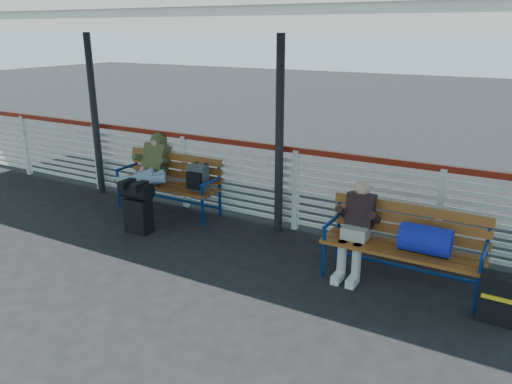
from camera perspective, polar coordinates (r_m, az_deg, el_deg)
The scene contains 9 objects.
ground at distance 7.14m, azimuth -17.21°, elevation -6.06°, with size 60.00×60.00×0.00m, color black.
fence at distance 8.24m, azimuth -8.12°, elevation 2.68°, with size 12.08×0.08×1.24m.
canopy at distance 7.17m, azimuth -14.31°, elevation 19.30°, with size 12.60×3.60×3.16m.
luggage_stack at distance 7.38m, azimuth -13.37°, elevation -1.45°, with size 0.47×0.27×0.77m.
bench_left at distance 8.05m, azimuth -9.10°, elevation 1.64°, with size 1.80×0.56×0.92m.
bench_right at distance 5.89m, azimuth 17.56°, elevation -5.15°, with size 1.80×0.56×0.92m.
traveler_man at distance 7.96m, azimuth -12.35°, elevation 2.10°, with size 0.94×1.52×0.77m.
companion_person at distance 6.02m, azimuth 11.39°, elevation -4.00°, with size 0.32×0.66×1.15m.
suitcase_side at distance 5.66m, azimuth 25.94°, elevation -10.90°, with size 0.37×0.23×0.51m.
Camera 1 is at (4.90, -4.37, 2.82)m, focal length 35.00 mm.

